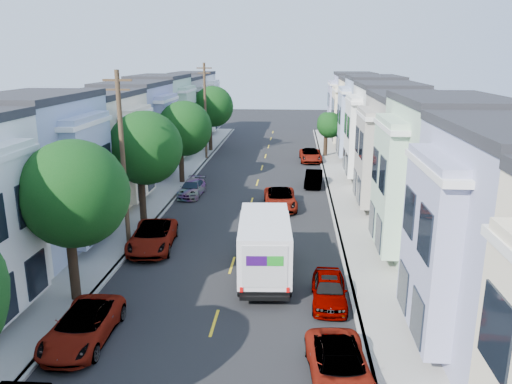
{
  "coord_description": "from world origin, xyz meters",
  "views": [
    {
      "loc": [
        3.22,
        -24.55,
        10.88
      ],
      "look_at": [
        0.74,
        6.95,
        2.2
      ],
      "focal_mm": 35.0,
      "sensor_mm": 36.0,
      "label": 1
    }
  ],
  "objects": [
    {
      "name": "tree_d",
      "position": [
        -6.3,
        17.35,
        4.82
      ],
      "size": [
        4.7,
        4.7,
        7.19
      ],
      "color": "black",
      "rests_on": "ground"
    },
    {
      "name": "parked_right_b",
      "position": [
        4.9,
        -3.83,
        0.66
      ],
      "size": [
        1.65,
        4.09,
        1.31
      ],
      "primitive_type": "imported",
      "rotation": [
        0.0,
        0.0,
        -0.02
      ],
      "color": "silver",
      "rests_on": "ground"
    },
    {
      "name": "parked_right_d",
      "position": [
        4.9,
        27.57,
        0.66
      ],
      "size": [
        2.39,
        4.85,
        1.33
      ],
      "primitive_type": "imported",
      "rotation": [
        0.0,
        0.0,
        0.04
      ],
      "color": "black",
      "rests_on": "ground"
    },
    {
      "name": "parked_right_c",
      "position": [
        4.9,
        17.23,
        0.66
      ],
      "size": [
        1.73,
        4.05,
        1.32
      ],
      "primitive_type": "imported",
      "rotation": [
        0.0,
        0.0,
        -0.09
      ],
      "color": "black",
      "rests_on": "ground"
    },
    {
      "name": "sidewalk_left",
      "position": [
        -7.35,
        15.0,
        0.07
      ],
      "size": [
        2.6,
        70.0,
        0.15
      ],
      "primitive_type": "cube",
      "color": "gray",
      "rests_on": "ground"
    },
    {
      "name": "ground",
      "position": [
        0.0,
        0.0,
        0.0
      ],
      "size": [
        160.0,
        160.0,
        0.0
      ],
      "primitive_type": "plane",
      "color": "black",
      "rests_on": "ground"
    },
    {
      "name": "parked_left_c",
      "position": [
        -4.9,
        2.08,
        0.72
      ],
      "size": [
        2.91,
        5.43,
        1.45
      ],
      "primitive_type": "imported",
      "rotation": [
        0.0,
        0.0,
        0.1
      ],
      "color": "beige",
      "rests_on": "ground"
    },
    {
      "name": "parked_left_b",
      "position": [
        -4.9,
        -7.77,
        0.65
      ],
      "size": [
        2.19,
        4.7,
        1.3
      ],
      "primitive_type": "imported",
      "rotation": [
        0.0,
        0.0,
        0.01
      ],
      "color": "#06083A",
      "rests_on": "ground"
    },
    {
      "name": "sidewalk_right",
      "position": [
        7.35,
        15.0,
        0.07
      ],
      "size": [
        2.6,
        70.0,
        0.15
      ],
      "primitive_type": "cube",
      "color": "gray",
      "rests_on": "ground"
    },
    {
      "name": "centerline",
      "position": [
        0.0,
        15.0,
        0.0
      ],
      "size": [
        0.12,
        70.0,
        0.01
      ],
      "primitive_type": "cube",
      "color": "gold",
      "rests_on": "ground"
    },
    {
      "name": "tree_c",
      "position": [
        -6.3,
        5.95,
        5.2
      ],
      "size": [
        4.7,
        4.7,
        7.57
      ],
      "color": "black",
      "rests_on": "ground"
    },
    {
      "name": "tree_e",
      "position": [
        -6.3,
        32.56,
        5.18
      ],
      "size": [
        4.67,
        4.67,
        7.54
      ],
      "color": "black",
      "rests_on": "ground"
    },
    {
      "name": "parked_right_a",
      "position": [
        4.9,
        -9.59,
        0.62
      ],
      "size": [
        2.4,
        4.6,
        1.24
      ],
      "primitive_type": "imported",
      "rotation": [
        0.0,
        0.0,
        0.08
      ],
      "color": "#3A3B3D",
      "rests_on": "ground"
    },
    {
      "name": "townhouse_row_right",
      "position": [
        11.15,
        15.0,
        0.0
      ],
      "size": [
        5.0,
        70.0,
        8.5
      ],
      "primitive_type": "cube",
      "color": "#A39D91",
      "rests_on": "ground"
    },
    {
      "name": "parked_left_d",
      "position": [
        -4.9,
        13.41,
        0.61
      ],
      "size": [
        1.85,
        4.11,
        1.22
      ],
      "primitive_type": "imported",
      "rotation": [
        0.0,
        0.0,
        -0.04
      ],
      "color": "#4C0509",
      "rests_on": "ground"
    },
    {
      "name": "tree_far_r",
      "position": [
        6.89,
        30.27,
        3.48
      ],
      "size": [
        2.82,
        2.82,
        4.93
      ],
      "color": "black",
      "rests_on": "ground"
    },
    {
      "name": "utility_pole_far",
      "position": [
        -6.3,
        28.0,
        5.15
      ],
      "size": [
        1.6,
        0.26,
        10.0
      ],
      "color": "#42301E",
      "rests_on": "ground"
    },
    {
      "name": "fedex_truck",
      "position": [
        1.81,
        -1.2,
        1.74
      ],
      "size": [
        2.5,
        6.5,
        3.12
      ],
      "rotation": [
        0.0,
        0.0,
        0.06
      ],
      "color": "silver",
      "rests_on": "ground"
    },
    {
      "name": "utility_pole_near",
      "position": [
        -6.3,
        2.0,
        5.15
      ],
      "size": [
        1.6,
        0.26,
        10.0
      ],
      "color": "#42301E",
      "rests_on": "ground"
    },
    {
      "name": "road_slab",
      "position": [
        0.0,
        15.0,
        0.01
      ],
      "size": [
        12.0,
        70.0,
        0.02
      ],
      "primitive_type": "cube",
      "color": "black",
      "rests_on": "ground"
    },
    {
      "name": "townhouse_row_left",
      "position": [
        -11.15,
        15.0,
        0.0
      ],
      "size": [
        5.0,
        70.0,
        8.5
      ],
      "primitive_type": "cube",
      "color": "#A39D91",
      "rests_on": "ground"
    },
    {
      "name": "tree_b",
      "position": [
        -6.3,
        -4.53,
        5.1
      ],
      "size": [
        4.7,
        4.7,
        7.47
      ],
      "color": "black",
      "rests_on": "ground"
    },
    {
      "name": "curb_left",
      "position": [
        -6.05,
        15.0,
        0.07
      ],
      "size": [
        0.3,
        70.0,
        0.15
      ],
      "primitive_type": "cube",
      "color": "gray",
      "rests_on": "ground"
    },
    {
      "name": "curb_right",
      "position": [
        6.05,
        15.0,
        0.07
      ],
      "size": [
        0.3,
        70.0,
        0.15
      ],
      "primitive_type": "cube",
      "color": "gray",
      "rests_on": "ground"
    },
    {
      "name": "lead_sedan",
      "position": [
        2.24,
        10.64,
        0.69
      ],
      "size": [
        2.69,
        5.15,
        1.38
      ],
      "primitive_type": "imported",
      "rotation": [
        0.0,
        0.0,
        0.08
      ],
      "color": "black",
      "rests_on": "ground"
    }
  ]
}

